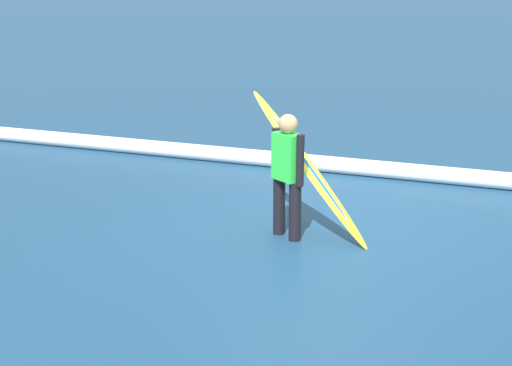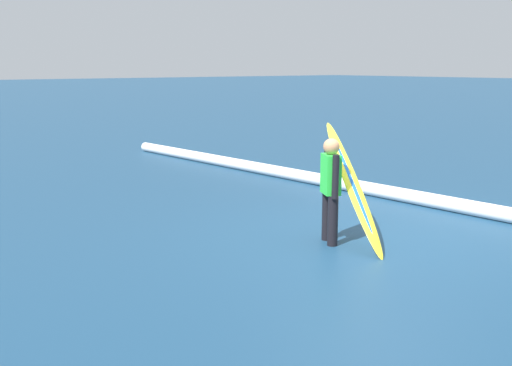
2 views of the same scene
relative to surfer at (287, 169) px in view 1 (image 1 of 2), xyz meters
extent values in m
plane|color=navy|center=(-0.23, -0.73, -0.80)|extent=(199.22, 199.22, 0.00)
cylinder|color=black|center=(0.12, -0.07, -0.46)|extent=(0.14, 0.14, 0.68)
cylinder|color=black|center=(-0.12, 0.07, -0.46)|extent=(0.14, 0.14, 0.68)
cube|color=#2DD83F|center=(0.00, 0.00, 0.15)|extent=(0.39, 0.34, 0.53)
sphere|color=tan|center=(0.00, 0.00, 0.52)|extent=(0.22, 0.22, 0.22)
cylinder|color=black|center=(0.19, -0.10, 0.15)|extent=(0.09, 0.11, 0.59)
cylinder|color=black|center=(-0.19, 0.10, 0.15)|extent=(0.09, 0.10, 0.58)
ellipsoid|color=yellow|center=(-0.15, -0.27, -0.02)|extent=(1.73, 0.83, 1.59)
ellipsoid|color=blue|center=(-0.15, -0.27, -0.02)|extent=(1.36, 0.58, 1.28)
cylinder|color=white|center=(-0.35, -2.92, -0.68)|extent=(20.23, 1.24, 0.24)
camera|label=1|loc=(-2.98, 7.68, 2.22)|focal=53.29mm
camera|label=2|loc=(-5.83, 5.85, 1.59)|focal=43.65mm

